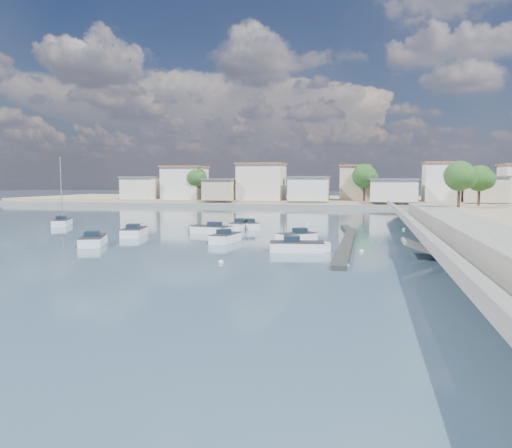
{
  "coord_description": "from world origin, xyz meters",
  "views": [
    {
      "loc": [
        8.69,
        -35.04,
        5.81
      ],
      "look_at": [
        -2.3,
        14.18,
        1.4
      ],
      "focal_mm": 35.0,
      "sensor_mm": 36.0,
      "label": 1
    }
  ],
  "objects_px": {
    "motorboat_e": "(135,232)",
    "sailboat": "(63,222)",
    "motorboat_h": "(300,247)",
    "motorboat_f": "(248,226)",
    "motorboat_a": "(94,240)",
    "motorboat_c": "(209,230)",
    "motorboat_d": "(295,238)",
    "motorboat_g": "(239,226)",
    "motorboat_b": "(227,238)"
  },
  "relations": [
    {
      "from": "motorboat_h",
      "to": "sailboat",
      "type": "xyz_separation_m",
      "value": [
        -33.3,
        17.18,
        0.05
      ]
    },
    {
      "from": "motorboat_c",
      "to": "motorboat_f",
      "type": "relative_size",
      "value": 1.36
    },
    {
      "from": "motorboat_e",
      "to": "sailboat",
      "type": "xyz_separation_m",
      "value": [
        -14.6,
        8.94,
        0.05
      ]
    },
    {
      "from": "motorboat_a",
      "to": "motorboat_e",
      "type": "distance_m",
      "value": 7.84
    },
    {
      "from": "motorboat_a",
      "to": "motorboat_b",
      "type": "relative_size",
      "value": 1.17
    },
    {
      "from": "motorboat_e",
      "to": "sailboat",
      "type": "distance_m",
      "value": 17.12
    },
    {
      "from": "motorboat_h",
      "to": "motorboat_b",
      "type": "bearing_deg",
      "value": 147.19
    },
    {
      "from": "motorboat_f",
      "to": "motorboat_g",
      "type": "distance_m",
      "value": 1.46
    },
    {
      "from": "motorboat_e",
      "to": "motorboat_h",
      "type": "bearing_deg",
      "value": -23.77
    },
    {
      "from": "motorboat_b",
      "to": "sailboat",
      "type": "height_order",
      "value": "sailboat"
    },
    {
      "from": "motorboat_b",
      "to": "motorboat_d",
      "type": "bearing_deg",
      "value": 14.63
    },
    {
      "from": "motorboat_d",
      "to": "motorboat_a",
      "type": "bearing_deg",
      "value": -160.55
    },
    {
      "from": "motorboat_e",
      "to": "motorboat_f",
      "type": "xyz_separation_m",
      "value": [
        10.1,
        9.58,
        -0.0
      ]
    },
    {
      "from": "motorboat_h",
      "to": "motorboat_e",
      "type": "bearing_deg",
      "value": 156.23
    },
    {
      "from": "motorboat_c",
      "to": "motorboat_a",
      "type": "bearing_deg",
      "value": -121.79
    },
    {
      "from": "motorboat_f",
      "to": "sailboat",
      "type": "relative_size",
      "value": 0.42
    },
    {
      "from": "motorboat_a",
      "to": "motorboat_g",
      "type": "relative_size",
      "value": 1.15
    },
    {
      "from": "motorboat_a",
      "to": "motorboat_f",
      "type": "height_order",
      "value": "same"
    },
    {
      "from": "motorboat_f",
      "to": "motorboat_e",
      "type": "bearing_deg",
      "value": -136.5
    },
    {
      "from": "motorboat_c",
      "to": "motorboat_d",
      "type": "relative_size",
      "value": 1.31
    },
    {
      "from": "motorboat_e",
      "to": "motorboat_g",
      "type": "relative_size",
      "value": 1.18
    },
    {
      "from": "motorboat_d",
      "to": "motorboat_e",
      "type": "bearing_deg",
      "value": 174.55
    },
    {
      "from": "motorboat_c",
      "to": "motorboat_h",
      "type": "bearing_deg",
      "value": -45.9
    },
    {
      "from": "motorboat_g",
      "to": "sailboat",
      "type": "height_order",
      "value": "sailboat"
    },
    {
      "from": "motorboat_b",
      "to": "motorboat_c",
      "type": "bearing_deg",
      "value": 119.44
    },
    {
      "from": "motorboat_a",
      "to": "motorboat_e",
      "type": "relative_size",
      "value": 0.97
    },
    {
      "from": "motorboat_c",
      "to": "sailboat",
      "type": "bearing_deg",
      "value": 166.68
    },
    {
      "from": "motorboat_a",
      "to": "motorboat_h",
      "type": "distance_m",
      "value": 18.92
    },
    {
      "from": "motorboat_h",
      "to": "motorboat_d",
      "type": "bearing_deg",
      "value": 101.96
    },
    {
      "from": "motorboat_f",
      "to": "motorboat_d",
      "type": "bearing_deg",
      "value": -57.3
    },
    {
      "from": "motorboat_d",
      "to": "sailboat",
      "type": "height_order",
      "value": "sailboat"
    },
    {
      "from": "motorboat_f",
      "to": "sailboat",
      "type": "height_order",
      "value": "sailboat"
    },
    {
      "from": "motorboat_d",
      "to": "motorboat_h",
      "type": "distance_m",
      "value": 6.73
    },
    {
      "from": "motorboat_e",
      "to": "motorboat_h",
      "type": "height_order",
      "value": "same"
    },
    {
      "from": "motorboat_a",
      "to": "motorboat_c",
      "type": "xyz_separation_m",
      "value": [
        7.23,
        11.66,
        0.0
      ]
    },
    {
      "from": "motorboat_b",
      "to": "sailboat",
      "type": "distance_m",
      "value": 28.4
    },
    {
      "from": "motorboat_d",
      "to": "motorboat_e",
      "type": "xyz_separation_m",
      "value": [
        -17.31,
        1.65,
        0.0
      ]
    },
    {
      "from": "motorboat_e",
      "to": "motorboat_h",
      "type": "distance_m",
      "value": 20.43
    },
    {
      "from": "motorboat_f",
      "to": "motorboat_g",
      "type": "relative_size",
      "value": 0.8
    },
    {
      "from": "motorboat_a",
      "to": "motorboat_d",
      "type": "height_order",
      "value": "same"
    },
    {
      "from": "motorboat_d",
      "to": "motorboat_h",
      "type": "relative_size",
      "value": 0.78
    },
    {
      "from": "motorboat_e",
      "to": "sailboat",
      "type": "bearing_deg",
      "value": 148.51
    },
    {
      "from": "motorboat_b",
      "to": "motorboat_g",
      "type": "height_order",
      "value": "same"
    },
    {
      "from": "motorboat_c",
      "to": "motorboat_h",
      "type": "relative_size",
      "value": 1.02
    },
    {
      "from": "motorboat_a",
      "to": "motorboat_c",
      "type": "distance_m",
      "value": 13.72
    },
    {
      "from": "motorboat_g",
      "to": "motorboat_c",
      "type": "bearing_deg",
      "value": -115.09
    },
    {
      "from": "motorboat_a",
      "to": "motorboat_e",
      "type": "height_order",
      "value": "same"
    },
    {
      "from": "motorboat_c",
      "to": "sailboat",
      "type": "distance_m",
      "value": 22.21
    },
    {
      "from": "motorboat_b",
      "to": "motorboat_f",
      "type": "relative_size",
      "value": 1.23
    },
    {
      "from": "motorboat_c",
      "to": "motorboat_f",
      "type": "xyz_separation_m",
      "value": [
        3.08,
        5.76,
        -0.0
      ]
    }
  ]
}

